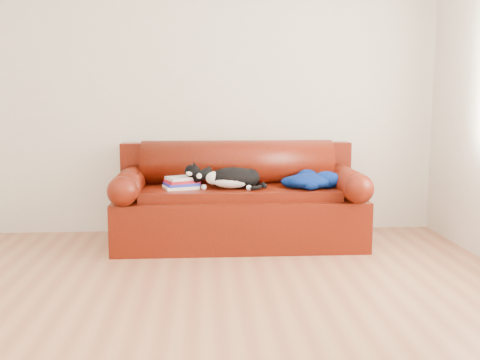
% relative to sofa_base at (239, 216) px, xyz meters
% --- Properties ---
extents(ground, '(4.50, 4.50, 0.00)m').
position_rel_sofa_base_xyz_m(ground, '(-0.37, -1.49, -0.24)').
color(ground, '#98593D').
rests_on(ground, ground).
extents(room_shell, '(4.52, 4.02, 2.61)m').
position_rel_sofa_base_xyz_m(room_shell, '(-0.25, -1.48, 1.43)').
color(room_shell, beige).
rests_on(room_shell, ground).
extents(sofa_base, '(2.10, 0.90, 0.50)m').
position_rel_sofa_base_xyz_m(sofa_base, '(0.00, 0.00, 0.00)').
color(sofa_base, '#390206').
rests_on(sofa_base, ground).
extents(sofa_back, '(2.10, 1.01, 0.88)m').
position_rel_sofa_base_xyz_m(sofa_back, '(-0.00, 0.24, 0.30)').
color(sofa_back, '#390206').
rests_on(sofa_back, ground).
extents(book_stack, '(0.32, 0.28, 0.10)m').
position_rel_sofa_base_xyz_m(book_stack, '(-0.49, -0.07, 0.31)').
color(book_stack, white).
rests_on(book_stack, sofa_base).
extents(cat, '(0.62, 0.25, 0.23)m').
position_rel_sofa_base_xyz_m(cat, '(-0.06, -0.11, 0.35)').
color(cat, black).
rests_on(cat, sofa_base).
extents(blanket, '(0.56, 0.45, 0.15)m').
position_rel_sofa_base_xyz_m(blanket, '(0.60, -0.10, 0.33)').
color(blanket, '#020F47').
rests_on(blanket, sofa_base).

